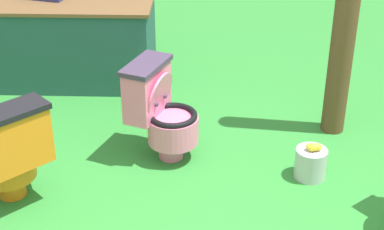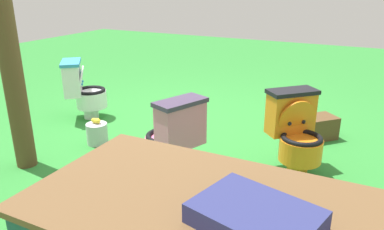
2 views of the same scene
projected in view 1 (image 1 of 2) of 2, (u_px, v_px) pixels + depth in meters
toilet_orange at (11, 151)px, 3.82m from camera, size 0.63×0.63×0.73m
toilet_pink at (161, 110)px, 4.31m from camera, size 0.60×0.55×0.73m
vendor_table at (75, 38)px, 5.49m from camera, size 1.47×0.88×0.85m
wooden_post at (348, 1)px, 4.31m from camera, size 0.18×0.18×2.12m
lemon_bucket at (311, 163)px, 4.18m from camera, size 0.22×0.22×0.28m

